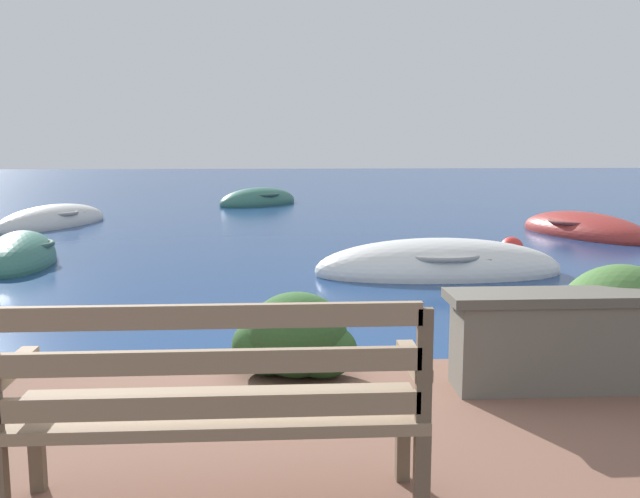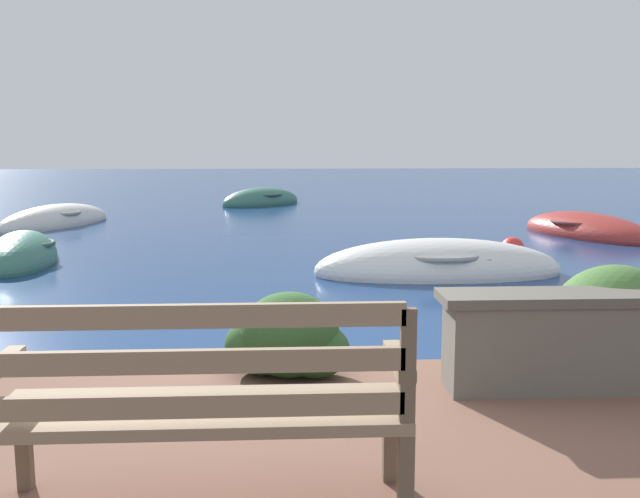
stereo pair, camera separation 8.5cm
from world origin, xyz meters
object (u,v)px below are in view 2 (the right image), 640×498
Objects in this scene: rowboat_nearest at (438,269)px; rowboat_outer at (55,223)px; rowboat_far at (586,232)px; mooring_buoy at (512,249)px; park_bench at (201,402)px; rowboat_distant at (261,202)px; rowboat_mid at (21,259)px.

rowboat_nearest is 8.88m from rowboat_outer.
rowboat_far is 2.86m from mooring_buoy.
park_bench is 0.63× the size of rowboat_distant.
park_bench is 6.80m from rowboat_nearest.
park_bench reaches higher than rowboat_nearest.
rowboat_outer is at bearing 154.11° from mooring_buoy.
rowboat_nearest is at bearing -131.63° from mooring_buoy.
rowboat_far is (5.97, 10.11, -0.64)m from park_bench.
park_bench is at bearing -110.74° from rowboat_nearest.
mooring_buoy is (-2.04, -2.00, 0.00)m from rowboat_far.
rowboat_mid is (-3.42, 7.51, -0.64)m from park_bench.
rowboat_nearest is 10.88m from rowboat_distant.
rowboat_distant is 6.56× the size of mooring_buoy.
park_bench reaches higher than rowboat_mid.
rowboat_distant is (4.11, 4.78, 0.01)m from rowboat_outer.
rowboat_nearest is at bearing -109.17° from rowboat_outer.
rowboat_distant reaches higher than rowboat_mid.
rowboat_far is 9.22m from rowboat_distant.
rowboat_nearest is (2.37, 6.34, -0.64)m from park_bench.
rowboat_distant is (-6.23, 6.80, 0.01)m from rowboat_far.
park_bench reaches higher than rowboat_outer.
park_bench is 9.03m from mooring_buoy.
rowboat_distant is 9.75m from mooring_buoy.
rowboat_outer is at bearing 59.98° from rowboat_far.
mooring_buoy is (8.30, -4.03, 0.00)m from rowboat_outer.
rowboat_nearest reaches higher than rowboat_distant.
rowboat_mid is 9.91m from rowboat_distant.
park_bench is 16.92m from rowboat_distant.
park_bench is at bearing -164.41° from rowboat_mid.
rowboat_distant is (3.16, 9.40, 0.00)m from rowboat_mid.
rowboat_far is at bearing 44.49° from mooring_buoy.
rowboat_distant reaches higher than rowboat_outer.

